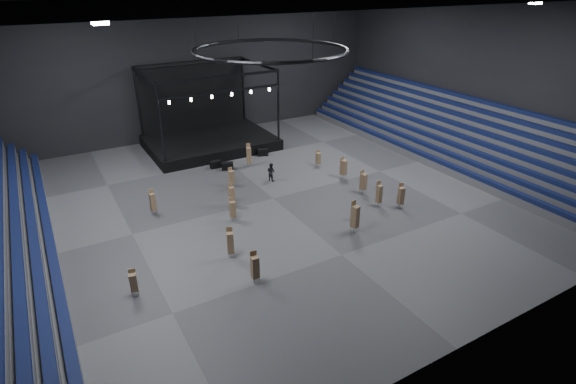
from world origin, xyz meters
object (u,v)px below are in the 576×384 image
chair_stack_1 (232,209)px  man_center (353,210)px  flight_case_right (263,152)px  chair_stack_0 (231,177)px  chair_stack_10 (318,158)px  flight_case_mid (227,166)px  chair_stack_13 (153,202)px  chair_stack_9 (401,195)px  flight_case_left (216,164)px  stage (208,134)px  chair_stack_4 (232,195)px  chair_stack_11 (355,216)px  chair_stack_5 (363,181)px  chair_stack_6 (249,155)px  chair_stack_3 (343,167)px  chair_stack_12 (230,242)px  chair_stack_8 (133,282)px  chair_stack_2 (379,193)px  crew_member (271,172)px  chair_stack_7 (255,267)px

chair_stack_1 → man_center: bearing=-26.3°
flight_case_right → chair_stack_0: 8.64m
chair_stack_10 → flight_case_mid: bearing=163.2°
chair_stack_13 → man_center: size_ratio=1.36×
chair_stack_9 → flight_case_left: bearing=133.9°
stage → chair_stack_4: size_ratio=6.17×
flight_case_mid → chair_stack_1: bearing=-110.7°
chair_stack_11 → flight_case_left: bearing=89.7°
chair_stack_5 → chair_stack_6: chair_stack_6 is taller
flight_case_right → chair_stack_3: 10.47m
chair_stack_11 → chair_stack_12: chair_stack_11 is taller
flight_case_mid → chair_stack_4: (-2.93, -7.95, 0.77)m
chair_stack_3 → chair_stack_11: (-5.32, -8.73, 0.15)m
flight_case_left → chair_stack_8: 20.93m
chair_stack_2 → chair_stack_10: bearing=85.6°
chair_stack_4 → chair_stack_2: bearing=-32.2°
chair_stack_5 → chair_stack_8: chair_stack_5 is taller
chair_stack_5 → chair_stack_1: bearing=156.7°
chair_stack_6 → chair_stack_0: bearing=-119.3°
chair_stack_1 → chair_stack_13: size_ratio=0.92×
chair_stack_12 → chair_stack_11: bearing=7.3°
flight_case_left → flight_case_mid: (0.88, -1.07, 0.02)m
chair_stack_1 → chair_stack_5: chair_stack_5 is taller
chair_stack_4 → chair_stack_9: chair_stack_9 is taller
chair_stack_8 → crew_member: size_ratio=1.04×
chair_stack_4 → chair_stack_11: 10.90m
chair_stack_0 → chair_stack_6: size_ratio=0.77×
flight_case_right → chair_stack_6: chair_stack_6 is taller
chair_stack_2 → chair_stack_4: chair_stack_2 is taller
chair_stack_0 → chair_stack_10: chair_stack_0 is taller
chair_stack_13 → chair_stack_7: bearing=-82.4°
flight_case_right → chair_stack_12: (-11.15, -16.81, 0.85)m
flight_case_mid → chair_stack_3: bearing=-41.0°
chair_stack_4 → crew_member: (5.59, 3.29, -0.26)m
chair_stack_1 → chair_stack_2: chair_stack_2 is taller
man_center → chair_stack_4: bearing=-59.2°
chair_stack_8 → man_center: bearing=16.2°
man_center → chair_stack_6: bearing=-97.6°
chair_stack_11 → chair_stack_12: size_ratio=1.12×
chair_stack_2 → chair_stack_12: chair_stack_12 is taller
stage → chair_stack_0: bearing=-100.4°
chair_stack_1 → flight_case_left: bearing=77.2°
flight_case_left → chair_stack_9: 19.53m
chair_stack_0 → chair_stack_5: size_ratio=0.83×
chair_stack_4 → chair_stack_9: (12.56, -7.42, 0.03)m
chair_stack_0 → man_center: (6.12, -10.87, -0.20)m
chair_stack_6 → chair_stack_11: 16.35m
chair_stack_8 → crew_member: chair_stack_8 is taller
flight_case_mid → chair_stack_12: 16.26m
flight_case_left → chair_stack_11: size_ratio=0.42×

